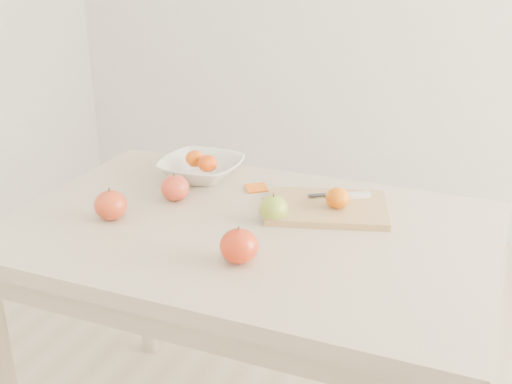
% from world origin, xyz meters
% --- Properties ---
extents(table, '(1.20, 0.80, 0.75)m').
position_xyz_m(table, '(0.00, 0.00, 0.65)').
color(table, '#C5B395').
rests_on(table, ground).
extents(cutting_board, '(0.36, 0.31, 0.02)m').
position_xyz_m(cutting_board, '(0.16, 0.16, 0.76)').
color(cutting_board, tan).
rests_on(cutting_board, table).
extents(board_tangerine, '(0.06, 0.06, 0.05)m').
position_xyz_m(board_tangerine, '(0.19, 0.15, 0.80)').
color(board_tangerine, '#CD5907').
rests_on(board_tangerine, cutting_board).
extents(fruit_bowl, '(0.24, 0.24, 0.06)m').
position_xyz_m(fruit_bowl, '(-0.26, 0.25, 0.78)').
color(fruit_bowl, white).
rests_on(fruit_bowl, table).
extents(bowl_tangerine_near, '(0.06, 0.06, 0.05)m').
position_xyz_m(bowl_tangerine_near, '(-0.28, 0.26, 0.80)').
color(bowl_tangerine_near, '#DC5807').
rests_on(bowl_tangerine_near, fruit_bowl).
extents(bowl_tangerine_far, '(0.06, 0.06, 0.05)m').
position_xyz_m(bowl_tangerine_far, '(-0.23, 0.23, 0.81)').
color(bowl_tangerine_far, '#DE4F07').
rests_on(bowl_tangerine_far, fruit_bowl).
extents(orange_peel_a, '(0.07, 0.07, 0.01)m').
position_xyz_m(orange_peel_a, '(-0.07, 0.22, 0.75)').
color(orange_peel_a, '#D4590F').
rests_on(orange_peel_a, table).
extents(orange_peel_b, '(0.06, 0.05, 0.01)m').
position_xyz_m(orange_peel_b, '(0.00, 0.16, 0.75)').
color(orange_peel_b, '#D25F0E').
rests_on(orange_peel_b, table).
extents(paring_knife, '(0.16, 0.09, 0.01)m').
position_xyz_m(paring_knife, '(0.20, 0.23, 0.78)').
color(paring_knife, silver).
rests_on(paring_knife, cutting_board).
extents(apple_green, '(0.07, 0.07, 0.07)m').
position_xyz_m(apple_green, '(0.05, 0.05, 0.78)').
color(apple_green, '#608D20').
rests_on(apple_green, table).
extents(apple_red_b, '(0.08, 0.08, 0.08)m').
position_xyz_m(apple_red_b, '(-0.34, -0.10, 0.79)').
color(apple_red_b, '#A00B13').
rests_on(apple_red_b, table).
extents(apple_red_a, '(0.08, 0.08, 0.07)m').
position_xyz_m(apple_red_a, '(-0.25, 0.07, 0.79)').
color(apple_red_a, '#A7211C').
rests_on(apple_red_a, table).
extents(apple_red_c, '(0.09, 0.09, 0.08)m').
position_xyz_m(apple_red_c, '(0.06, -0.18, 0.79)').
color(apple_red_c, '#A00B04').
rests_on(apple_red_c, table).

